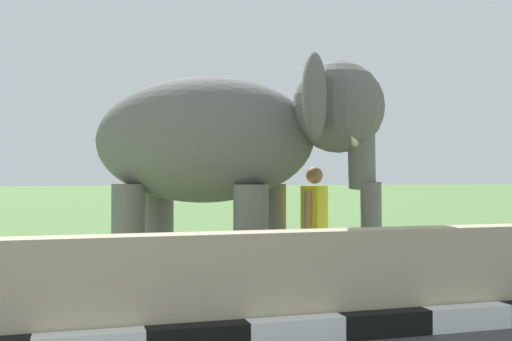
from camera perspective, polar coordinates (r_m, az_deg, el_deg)
barrier_parapet at (r=5.63m, az=-5.10°, el=-11.00°), size 28.00×0.36×1.00m
elephant at (r=8.07m, az=-2.83°, el=2.54°), size 3.95×3.56×2.98m
person_handler at (r=8.21m, az=5.55°, el=-4.74°), size 0.51×0.53×1.66m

